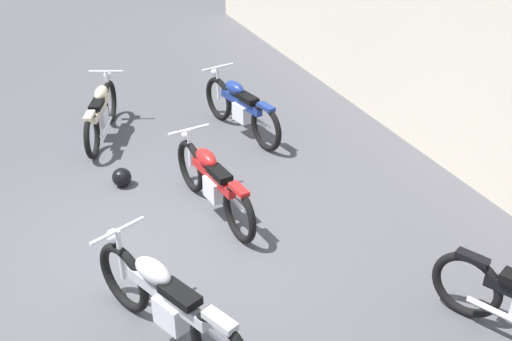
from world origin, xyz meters
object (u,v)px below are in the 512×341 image
at_px(motorcycle_blue, 241,107).
at_px(motorcycle_silver, 167,303).
at_px(helmet, 122,177).
at_px(motorcycle_red, 213,182).
at_px(motorcycle_cream, 101,112).

xyz_separation_m(motorcycle_blue, motorcycle_silver, (3.87, -2.27, 0.02)).
bearing_deg(motorcycle_blue, helmet, 101.16).
distance_m(helmet, motorcycle_red, 1.46).
height_order(motorcycle_red, motorcycle_silver, motorcycle_silver).
xyz_separation_m(motorcycle_blue, motorcycle_red, (1.96, -1.15, -0.01)).
relative_size(helmet, motorcycle_cream, 0.14).
relative_size(motorcycle_blue, motorcycle_red, 1.01).
distance_m(motorcycle_red, motorcycle_cream, 2.80).
bearing_deg(helmet, motorcycle_red, 40.36).
bearing_deg(motorcycle_cream, motorcycle_blue, -86.44).
height_order(helmet, motorcycle_cream, motorcycle_cream).
xyz_separation_m(helmet, motorcycle_red, (1.08, 0.92, 0.30)).
height_order(motorcycle_blue, motorcycle_silver, motorcycle_silver).
height_order(helmet, motorcycle_blue, motorcycle_blue).
height_order(helmet, motorcycle_silver, motorcycle_silver).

